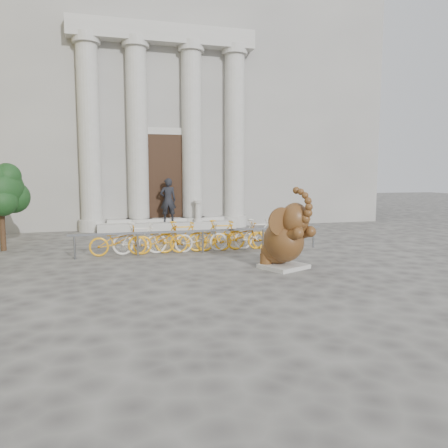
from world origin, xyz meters
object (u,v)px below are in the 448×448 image
object	(u,v)px
bike_rack	(201,236)
tree	(1,190)
elephant_statue	(285,239)
pedestrian	(168,200)

from	to	relation	value
bike_rack	tree	xyz separation A→B (m)	(-6.08, 1.86, 1.45)
elephant_statue	tree	size ratio (longest dim) A/B	0.76
tree	pedestrian	world-z (taller)	tree
pedestrian	tree	bearing A→B (deg)	34.82
bike_rack	pedestrian	world-z (taller)	pedestrian
elephant_statue	tree	xyz separation A→B (m)	(-7.64, 4.89, 1.18)
elephant_statue	pedestrian	xyz separation A→B (m)	(-1.78, 8.73, 0.54)
tree	pedestrian	size ratio (longest dim) A/B	1.46
bike_rack	tree	distance (m)	6.52
elephant_statue	pedestrian	distance (m)	8.93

